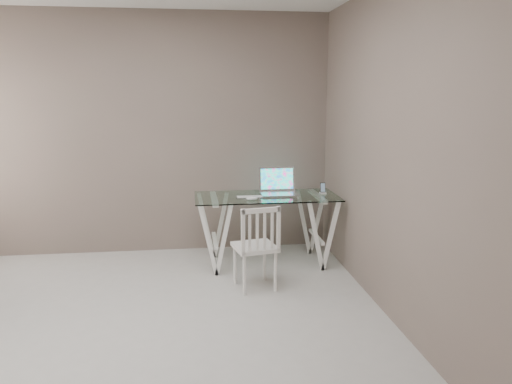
{
  "coord_description": "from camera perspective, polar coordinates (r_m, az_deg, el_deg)",
  "views": [
    {
      "loc": [
        0.42,
        -3.47,
        1.8
      ],
      "look_at": [
        1.05,
        1.31,
        0.85
      ],
      "focal_mm": 35.0,
      "sensor_mm": 36.0,
      "label": 1
    }
  ],
  "objects": [
    {
      "name": "mouse",
      "position": [
        5.03,
        -0.46,
        -0.72
      ],
      "size": [
        0.12,
        0.07,
        0.04
      ],
      "primitive_type": "ellipsoid",
      "color": "white",
      "rests_on": "desk"
    },
    {
      "name": "laptop",
      "position": [
        5.35,
        2.56,
        0.51
      ],
      "size": [
        0.39,
        0.32,
        0.28
      ],
      "color": "silver",
      "rests_on": "desk"
    },
    {
      "name": "desk",
      "position": [
        5.33,
        1.18,
        -4.26
      ],
      "size": [
        1.5,
        0.7,
        0.75
      ],
      "color": "silver",
      "rests_on": "ground"
    },
    {
      "name": "chair",
      "position": [
        4.6,
        0.13,
        -5.94
      ],
      "size": [
        0.44,
        0.44,
        0.81
      ],
      "rotation": [
        0.0,
        0.0,
        0.2
      ],
      "color": "white",
      "rests_on": "ground"
    },
    {
      "name": "keyboard",
      "position": [
        5.17,
        -0.73,
        -0.56
      ],
      "size": [
        0.28,
        0.12,
        0.01
      ],
      "primitive_type": "cube",
      "color": "silver",
      "rests_on": "desk"
    },
    {
      "name": "phone_dock",
      "position": [
        5.4,
        7.65,
        0.15
      ],
      "size": [
        0.06,
        0.06,
        0.12
      ],
      "color": "white",
      "rests_on": "desk"
    },
    {
      "name": "room",
      "position": [
        3.52,
        -15.62,
        9.36
      ],
      "size": [
        4.5,
        4.52,
        2.71
      ],
      "color": "#B1AFAA",
      "rests_on": "ground"
    }
  ]
}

